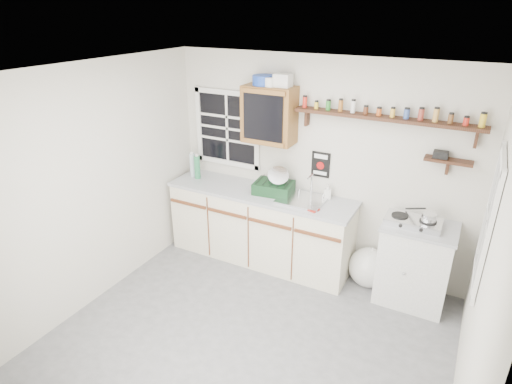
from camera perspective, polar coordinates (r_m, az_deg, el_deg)
room at (r=3.69m, az=-0.66°, el=-4.12°), size 3.64×3.24×2.54m
main_cabinet at (r=5.31m, az=0.55°, el=-4.49°), size 2.31×0.63×0.92m
right_cabinet at (r=4.89m, az=20.37°, el=-8.90°), size 0.73×0.57×0.91m
sink at (r=4.91m, az=6.16°, el=-0.99°), size 0.52×0.44×0.29m
upper_cabinet at (r=4.93m, az=1.76°, el=10.25°), size 0.60×0.32×0.65m
upper_cabinet_clutter at (r=4.85m, az=1.93°, el=14.65°), size 0.45×0.24×0.14m
spice_shelf at (r=4.57m, az=17.04°, el=9.53°), size 1.91×0.18×0.35m
secondary_shelf at (r=4.61m, az=24.02°, el=3.97°), size 0.45×0.16×0.24m
warning_sign at (r=5.00m, az=8.61°, el=3.63°), size 0.22×0.02×0.30m
window_back at (r=5.43m, az=-3.83°, el=8.46°), size 0.93×0.03×0.98m
window_right at (r=3.74m, az=28.68°, el=-3.42°), size 0.03×0.78×1.08m
water_bottles at (r=5.55m, az=-8.15°, el=3.47°), size 0.17×0.10×0.34m
dish_rack at (r=5.04m, az=2.55°, el=0.98°), size 0.48×0.39×0.33m
soap_bottle at (r=4.97m, az=9.57°, el=0.08°), size 0.09×0.09×0.17m
rag at (r=4.70m, az=7.57°, el=-2.31°), size 0.15×0.14×0.02m
hotplate at (r=4.65m, az=20.23°, el=-3.71°), size 0.55×0.29×0.08m
saucepan at (r=4.61m, az=21.96°, el=-3.12°), size 0.33×0.25×0.15m
trash_bag at (r=5.14m, az=14.79°, el=-9.66°), size 0.44×0.40×0.50m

